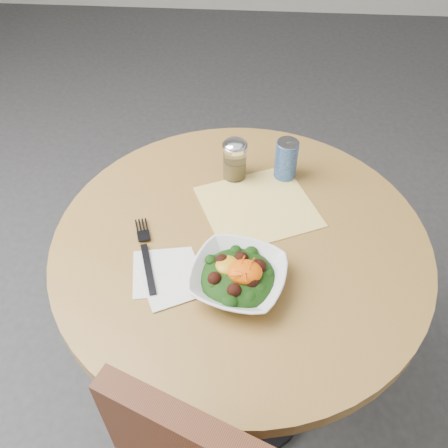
% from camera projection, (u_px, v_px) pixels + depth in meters
% --- Properties ---
extents(ground, '(6.00, 6.00, 0.00)m').
position_uv_depth(ground, '(236.00, 383.00, 1.73)').
color(ground, '#303032').
rests_on(ground, ground).
extents(table, '(0.90, 0.90, 0.75)m').
position_uv_depth(table, '(239.00, 289.00, 1.33)').
color(table, black).
rests_on(table, ground).
extents(cloth_napkin, '(0.34, 0.33, 0.00)m').
position_uv_depth(cloth_napkin, '(258.00, 207.00, 1.26)').
color(cloth_napkin, '#F8B40D').
rests_on(cloth_napkin, table).
extents(paper_napkins, '(0.19, 0.19, 0.00)m').
position_uv_depth(paper_napkins, '(168.00, 276.00, 1.11)').
color(paper_napkins, silver).
rests_on(paper_napkins, table).
extents(salad_bowl, '(0.25, 0.25, 0.08)m').
position_uv_depth(salad_bowl, '(238.00, 277.00, 1.07)').
color(salad_bowl, white).
rests_on(salad_bowl, table).
extents(fork, '(0.09, 0.23, 0.00)m').
position_uv_depth(fork, '(146.00, 252.00, 1.15)').
color(fork, black).
rests_on(fork, table).
extents(spice_shaker, '(0.06, 0.06, 0.12)m').
position_uv_depth(spice_shaker, '(235.00, 159.00, 1.30)').
color(spice_shaker, silver).
rests_on(spice_shaker, table).
extents(beverage_can, '(0.06, 0.06, 0.11)m').
position_uv_depth(beverage_can, '(286.00, 159.00, 1.30)').
color(beverage_can, navy).
rests_on(beverage_can, table).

